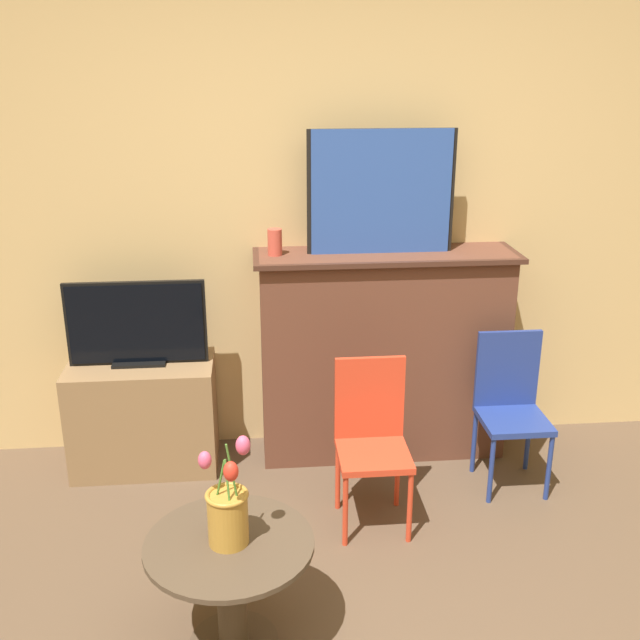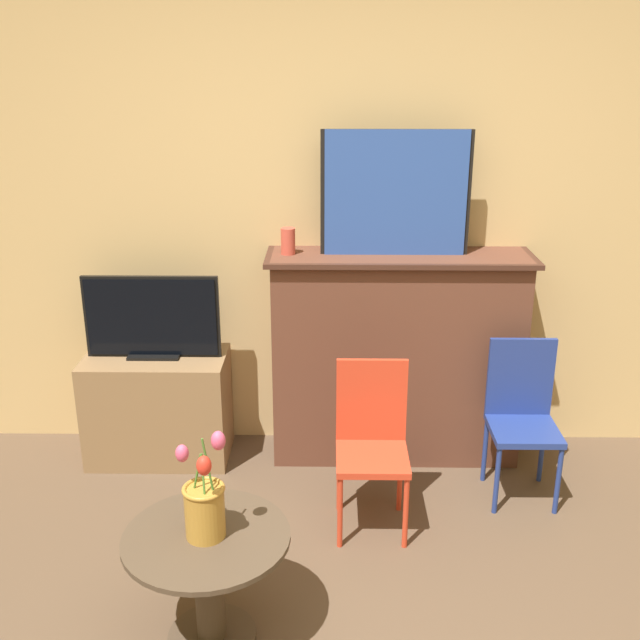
{
  "view_description": "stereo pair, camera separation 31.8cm",
  "coord_description": "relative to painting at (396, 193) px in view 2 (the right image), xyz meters",
  "views": [
    {
      "loc": [
        -0.41,
        -1.67,
        2.05
      ],
      "look_at": [
        -0.13,
        1.32,
        0.98
      ],
      "focal_mm": 42.0,
      "sensor_mm": 36.0,
      "label": 1
    },
    {
      "loc": [
        -0.09,
        -1.68,
        2.05
      ],
      "look_at": [
        -0.13,
        1.32,
        0.98
      ],
      "focal_mm": 42.0,
      "sensor_mm": 36.0,
      "label": 2
    }
  ],
  "objects": [
    {
      "name": "side_table",
      "position": [
        -0.75,
        -1.4,
        -1.11
      ],
      "size": [
        0.6,
        0.6,
        0.45
      ],
      "color": "#4C3D2D",
      "rests_on": "ground"
    },
    {
      "name": "mantel_candle",
      "position": [
        -0.52,
        -0.01,
        -0.24
      ],
      "size": [
        0.07,
        0.07,
        0.13
      ],
      "color": "#CC4C3D",
      "rests_on": "fireplace_mantel"
    },
    {
      "name": "chair_red",
      "position": [
        -0.13,
        -0.64,
        -0.98
      ],
      "size": [
        0.32,
        0.32,
        0.77
      ],
      "color": "red",
      "rests_on": "ground"
    },
    {
      "name": "chair_blue",
      "position": [
        0.61,
        -0.37,
        -0.98
      ],
      "size": [
        0.32,
        0.32,
        0.77
      ],
      "color": "navy",
      "rests_on": "ground"
    },
    {
      "name": "painting",
      "position": [
        0.0,
        0.0,
        0.0
      ],
      "size": [
        0.73,
        0.03,
        0.61
      ],
      "color": "black",
      "rests_on": "fireplace_mantel"
    },
    {
      "name": "tv_monitor",
      "position": [
        -1.22,
        -0.05,
        -0.63
      ],
      "size": [
        0.69,
        0.12,
        0.43
      ],
      "color": "black",
      "rests_on": "tv_stand"
    },
    {
      "name": "fireplace_mantel",
      "position": [
        0.03,
        -0.01,
        -0.84
      ],
      "size": [
        1.33,
        0.38,
        1.11
      ],
      "color": "brown",
      "rests_on": "ground"
    },
    {
      "name": "tv_stand",
      "position": [
        -1.22,
        -0.06,
        -1.12
      ],
      "size": [
        0.73,
        0.4,
        0.57
      ],
      "color": "olive",
      "rests_on": "ground"
    },
    {
      "name": "vase_tulips",
      "position": [
        -0.75,
        -1.4,
        -0.83
      ],
      "size": [
        0.18,
        0.17,
        0.42
      ],
      "color": "#B78433",
      "rests_on": "side_table"
    },
    {
      "name": "wall_back",
      "position": [
        -0.23,
        0.19,
        -0.06
      ],
      "size": [
        8.0,
        0.06,
        2.7
      ],
      "color": "tan",
      "rests_on": "ground"
    }
  ]
}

